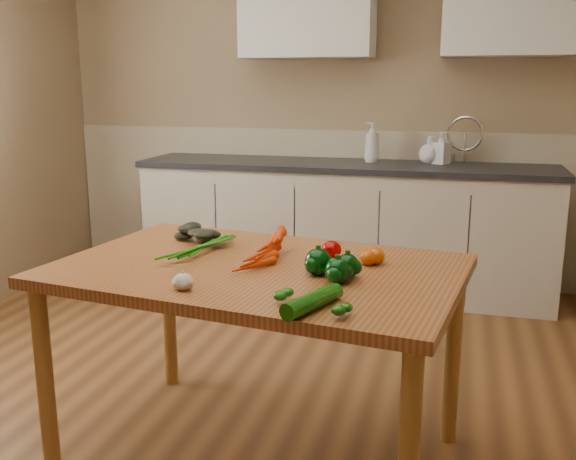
% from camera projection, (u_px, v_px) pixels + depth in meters
% --- Properties ---
extents(room, '(4.04, 5.04, 2.64)m').
position_uv_depth(room, '(203.00, 134.00, 2.47)').
color(room, brown).
rests_on(room, ground).
extents(counter_run, '(2.84, 0.64, 1.14)m').
position_uv_depth(counter_run, '(345.00, 226.00, 4.49)').
color(counter_run, '#B6AB97').
rests_on(counter_run, ground).
extents(upper_cabinets, '(2.15, 0.35, 0.70)m').
position_uv_depth(upper_cabinets, '(399.00, 2.00, 4.20)').
color(upper_cabinets, silver).
rests_on(upper_cabinets, room).
extents(table, '(1.58, 1.13, 0.78)m').
position_uv_depth(table, '(258.00, 288.00, 2.38)').
color(table, '#9A572C').
rests_on(table, ground).
extents(soap_bottle_a, '(0.14, 0.14, 0.27)m').
position_uv_depth(soap_bottle_a, '(372.00, 142.00, 4.40)').
color(soap_bottle_a, silver).
rests_on(soap_bottle_a, counter_run).
extents(soap_bottle_b, '(0.14, 0.13, 0.22)m').
position_uv_depth(soap_bottle_b, '(441.00, 148.00, 4.31)').
color(soap_bottle_b, silver).
rests_on(soap_bottle_b, counter_run).
extents(soap_bottle_c, '(0.16, 0.16, 0.18)m').
position_uv_depth(soap_bottle_c, '(430.00, 150.00, 4.35)').
color(soap_bottle_c, silver).
rests_on(soap_bottle_c, counter_run).
extents(carrot_bunch, '(0.30, 0.24, 0.07)m').
position_uv_depth(carrot_bunch, '(246.00, 249.00, 2.45)').
color(carrot_bunch, red).
rests_on(carrot_bunch, table).
extents(leafy_greens, '(0.21, 0.19, 0.10)m').
position_uv_depth(leafy_greens, '(196.00, 230.00, 2.69)').
color(leafy_greens, black).
rests_on(leafy_greens, table).
extents(garlic_bulb, '(0.07, 0.07, 0.06)m').
position_uv_depth(garlic_bulb, '(183.00, 281.00, 2.08)').
color(garlic_bulb, beige).
rests_on(garlic_bulb, table).
extents(pepper_a, '(0.09, 0.09, 0.09)m').
position_uv_depth(pepper_a, '(318.00, 262.00, 2.24)').
color(pepper_a, '#023007').
rests_on(pepper_a, table).
extents(pepper_b, '(0.08, 0.08, 0.08)m').
position_uv_depth(pepper_b, '(347.00, 266.00, 2.21)').
color(pepper_b, '#023007').
rests_on(pepper_b, table).
extents(pepper_c, '(0.09, 0.09, 0.09)m').
position_uv_depth(pepper_c, '(337.00, 271.00, 2.14)').
color(pepper_c, '#023007').
rests_on(pepper_c, table).
extents(tomato_a, '(0.08, 0.08, 0.07)m').
position_uv_depth(tomato_a, '(331.00, 250.00, 2.44)').
color(tomato_a, '#940202').
rests_on(tomato_a, table).
extents(tomato_b, '(0.06, 0.06, 0.06)m').
position_uv_depth(tomato_b, '(368.00, 258.00, 2.35)').
color(tomato_b, '#D14E05').
rests_on(tomato_b, table).
extents(tomato_c, '(0.07, 0.07, 0.06)m').
position_uv_depth(tomato_c, '(376.00, 256.00, 2.37)').
color(tomato_c, '#D14E05').
rests_on(tomato_c, table).
extents(zucchini_a, '(0.13, 0.22, 0.05)m').
position_uv_depth(zucchini_a, '(316.00, 300.00, 1.91)').
color(zucchini_a, '#0E4907').
rests_on(zucchini_a, table).
extents(zucchini_b, '(0.13, 0.22, 0.05)m').
position_uv_depth(zucchini_b, '(308.00, 303.00, 1.88)').
color(zucchini_b, '#0E4907').
rests_on(zucchini_b, table).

